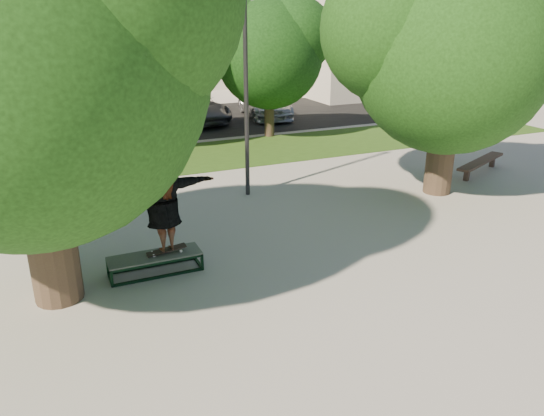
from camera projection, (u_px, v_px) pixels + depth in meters
name	position (u px, v px, depth m)	size (l,w,h in m)	color
ground	(294.00, 278.00, 10.30)	(120.00, 120.00, 0.00)	#9C9990
grass_strip	(202.00, 156.00, 18.81)	(30.00, 4.00, 0.02)	#284A15
asphalt_strip	(139.00, 125.00, 24.00)	(40.00, 8.00, 0.01)	black
tree_left	(13.00, 42.00, 8.06)	(6.96, 5.95, 7.12)	#38281E
tree_right	(449.00, 42.00, 13.74)	(6.24, 5.33, 6.51)	#38281E
bg_tree_mid	(119.00, 36.00, 18.83)	(5.76, 4.92, 6.24)	#38281E
bg_tree_right	(267.00, 48.00, 20.66)	(5.04, 4.31, 5.43)	#38281E
lamppost	(246.00, 80.00, 13.85)	(0.25, 0.15, 6.11)	#2D2D30
side_building	(394.00, 25.00, 34.56)	(15.00, 10.00, 8.00)	silver
grind_box	(155.00, 264.00, 10.44)	(1.80, 0.60, 0.38)	black
skater_rig	(163.00, 209.00, 10.14)	(2.15, 0.87, 1.78)	white
bystander	(46.00, 232.00, 10.32)	(0.59, 0.39, 1.62)	#1A6466
bench	(481.00, 162.00, 16.75)	(2.71, 1.49, 0.43)	brown
car_dark	(120.00, 110.00, 23.62)	(1.48, 4.26, 1.40)	black
car_grey	(193.00, 108.00, 24.50)	(2.17, 4.70, 1.31)	#56565B
car_silver_b	(264.00, 103.00, 25.67)	(1.87, 4.60, 1.34)	silver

